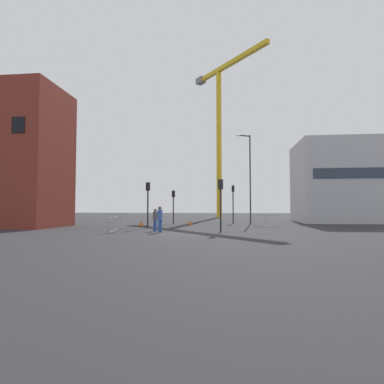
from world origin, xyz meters
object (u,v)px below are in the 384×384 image
object	(u,v)px
traffic_light_verge	(173,201)
traffic_cone_on_verge	(190,223)
traffic_light_crosswalk	(233,198)
pedestrian_waiting	(160,217)
traffic_light_island	(148,197)
traffic_cone_by_barrier	(141,223)
pedestrian_walking	(155,218)
construction_crane	(220,118)
streetlamp_tall	(249,173)
traffic_light_corner	(220,196)

from	to	relation	value
traffic_light_verge	traffic_cone_on_verge	bearing A→B (deg)	-52.73
traffic_light_crosswalk	pedestrian_waiting	world-z (taller)	traffic_light_crosswalk
traffic_light_island	traffic_cone_by_barrier	xyz separation A→B (m)	(-1.20, 2.33, -2.36)
traffic_cone_on_verge	traffic_cone_by_barrier	world-z (taller)	traffic_cone_by_barrier
pedestrian_walking	traffic_cone_by_barrier	distance (m)	6.46
construction_crane	traffic_cone_on_verge	xyz separation A→B (m)	(-2.47, -24.30, -17.23)
traffic_light_verge	pedestrian_waiting	xyz separation A→B (m)	(1.09, -11.87, -1.35)
streetlamp_tall	traffic_light_crosswalk	size ratio (longest dim) A/B	2.29
construction_crane	traffic_light_crosswalk	size ratio (longest dim) A/B	6.44
pedestrian_walking	pedestrian_waiting	bearing A→B (deg)	-61.61
traffic_light_corner	traffic_light_island	bearing A→B (deg)	146.29
construction_crane	traffic_light_corner	xyz separation A→B (m)	(0.69, -32.92, -14.96)
streetlamp_tall	traffic_cone_by_barrier	distance (m)	12.64
traffic_cone_by_barrier	construction_crane	bearing A→B (deg)	75.60
pedestrian_walking	traffic_light_crosswalk	bearing A→B (deg)	63.75
traffic_cone_by_barrier	traffic_light_corner	bearing A→B (deg)	-41.07
streetlamp_tall	pedestrian_walking	world-z (taller)	streetlamp_tall
traffic_light_island	traffic_light_corner	world-z (taller)	traffic_light_island
streetlamp_tall	traffic_light_verge	bearing A→B (deg)	-177.19
traffic_light_corner	pedestrian_waiting	bearing A→B (deg)	-174.21
traffic_light_verge	pedestrian_walking	bearing A→B (deg)	-87.35
traffic_light_crosswalk	streetlamp_tall	bearing A→B (deg)	-25.17
traffic_cone_on_verge	traffic_light_crosswalk	bearing A→B (deg)	43.35
traffic_light_verge	streetlamp_tall	bearing A→B (deg)	2.81
construction_crane	traffic_light_island	xyz separation A→B (m)	(-5.58, -28.74, -14.85)
construction_crane	traffic_light_corner	bearing A→B (deg)	-88.80
construction_crane	traffic_light_verge	xyz separation A→B (m)	(-4.62, -21.48, -15.05)
construction_crane	pedestrian_waiting	size ratio (longest dim) A/B	14.63
traffic_light_verge	traffic_light_island	bearing A→B (deg)	-97.49
traffic_light_crosswalk	traffic_light_island	bearing A→B (deg)	-131.04
pedestrian_walking	traffic_cone_on_verge	size ratio (longest dim) A/B	3.23
traffic_light_corner	pedestrian_walking	distance (m)	5.10
traffic_cone_by_barrier	traffic_light_verge	bearing A→B (deg)	66.36
streetlamp_tall	traffic_cone_by_barrier	bearing A→B (deg)	-152.51
traffic_cone_on_verge	traffic_light_corner	bearing A→B (deg)	-69.85
pedestrian_waiting	traffic_cone_on_verge	world-z (taller)	pedestrian_waiting
streetlamp_tall	traffic_light_island	bearing A→B (deg)	-139.73
traffic_light_crosswalk	traffic_light_island	world-z (taller)	traffic_light_crosswalk
traffic_light_corner	traffic_cone_on_verge	world-z (taller)	traffic_light_corner
streetlamp_tall	pedestrian_walking	xyz separation A→B (m)	(-7.58, -11.17, -4.44)
pedestrian_walking	construction_crane	bearing A→B (deg)	82.72
pedestrian_waiting	streetlamp_tall	bearing A→B (deg)	60.31
traffic_light_crosswalk	traffic_light_verge	xyz separation A→B (m)	(-6.40, -1.19, -0.36)
traffic_light_island	traffic_cone_by_barrier	world-z (taller)	traffic_light_island
traffic_light_verge	traffic_cone_by_barrier	distance (m)	5.80
traffic_light_verge	traffic_cone_on_verge	world-z (taller)	traffic_light_verge
traffic_light_island	pedestrian_waiting	size ratio (longest dim) A/B	2.12
streetlamp_tall	traffic_light_crosswalk	bearing A→B (deg)	154.83
pedestrian_waiting	traffic_light_crosswalk	bearing A→B (deg)	67.87
construction_crane	pedestrian_waiting	distance (m)	37.33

